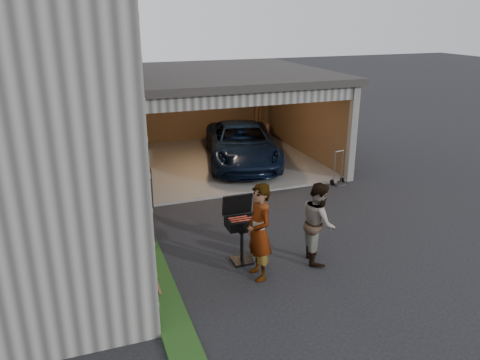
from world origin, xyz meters
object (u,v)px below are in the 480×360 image
(bbq_grill, at_px, (241,225))
(plywood_panel, at_px, (149,259))
(minivan, at_px, (242,146))
(propane_tank, at_px, (259,248))
(man, at_px, (318,222))
(woman, at_px, (259,232))
(hand_truck, at_px, (339,178))

(bbq_grill, xyz_separation_m, plywood_panel, (-1.80, -0.22, -0.27))
(minivan, bearing_deg, propane_tank, -93.64)
(man, xyz_separation_m, propane_tank, (-1.04, 0.43, -0.58))
(minivan, height_order, propane_tank, minivan)
(woman, bearing_deg, propane_tank, 155.05)
(man, xyz_separation_m, hand_truck, (2.64, 3.55, -0.60))
(bbq_grill, relative_size, hand_truck, 1.33)
(woman, xyz_separation_m, man, (1.30, 0.20, -0.10))
(bbq_grill, relative_size, plywood_panel, 1.26)
(minivan, relative_size, bbq_grill, 3.42)
(woman, xyz_separation_m, plywood_panel, (-1.90, 0.41, -0.39))
(propane_tank, distance_m, plywood_panel, 2.20)
(minivan, height_order, hand_truck, minivan)
(minivan, bearing_deg, plywood_panel, -109.97)
(propane_tank, relative_size, hand_truck, 0.43)
(man, height_order, hand_truck, man)
(minivan, distance_m, man, 6.21)
(woman, height_order, man, woman)
(man, bearing_deg, hand_truck, -21.30)
(minivan, relative_size, plywood_panel, 4.31)
(plywood_panel, distance_m, hand_truck, 6.73)
(propane_tank, relative_size, plywood_panel, 0.41)
(woman, xyz_separation_m, bbq_grill, (-0.10, 0.64, -0.12))
(bbq_grill, xyz_separation_m, hand_truck, (4.04, 3.12, -0.59))
(plywood_panel, bearing_deg, bbq_grill, 7.07)
(man, height_order, bbq_grill, man)
(bbq_grill, distance_m, hand_truck, 5.13)
(woman, bearing_deg, man, 96.50)
(bbq_grill, height_order, plywood_panel, bbq_grill)
(propane_tank, height_order, plywood_panel, plywood_panel)
(minivan, distance_m, propane_tank, 6.01)
(woman, bearing_deg, plywood_panel, -104.71)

